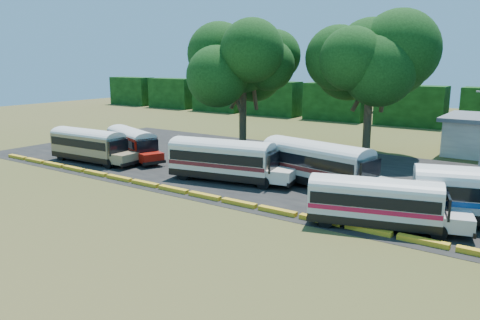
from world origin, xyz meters
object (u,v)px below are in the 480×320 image
Objects in this scene: bus_red at (132,142)px; tree_west at (243,60)px; bus_cream_west at (224,158)px; bus_beige at (89,143)px; bus_white_red at (378,200)px.

tree_west reaches higher than bus_red.
tree_west reaches higher than bus_cream_west.
bus_cream_west reaches higher than bus_beige.
tree_west is at bearing 58.43° from bus_beige.
tree_west reaches higher than bus_beige.
bus_beige is 18.19m from tree_west.
bus_beige is at bearing 175.14° from bus_cream_west.
tree_west is at bearing 107.67° from bus_cream_west.
bus_red is 1.01× the size of bus_white_red.
tree_west is (5.89, 10.85, 7.89)m from bus_red.
bus_red is at bearing 152.20° from bus_white_red.
bus_cream_west is at bearing 12.06° from bus_red.
bus_beige is at bearing -100.59° from bus_red.
bus_cream_west is at bearing -61.50° from tree_west.
bus_white_red is 27.61m from tree_west.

